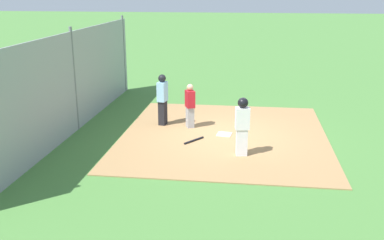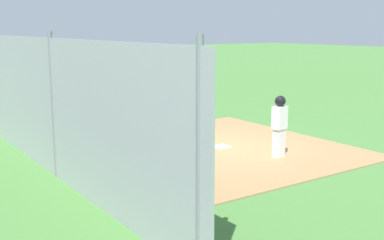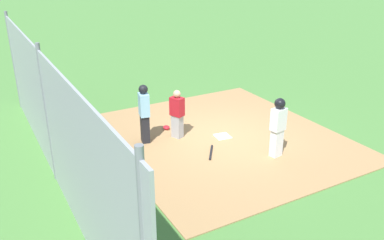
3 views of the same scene
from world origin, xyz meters
TOP-DOWN VIEW (x-y plane):
  - ground_plane at (0.00, 0.00)m, footprint 140.00×140.00m
  - dirt_infield at (0.00, 0.00)m, footprint 7.20×6.40m
  - home_plate at (0.00, 0.00)m, footprint 0.49×0.49m
  - catcher at (-0.64, -1.19)m, footprint 0.45×0.39m
  - umpire at (-0.80, -2.14)m, footprint 0.42×0.33m
  - runner at (1.73, 0.58)m, footprint 0.32×0.42m
  - baseball_bat at (0.76, -0.87)m, footprint 0.70×0.53m
  - catcher_mask at (-1.31, -1.23)m, footprint 0.24×0.20m
  - backstop_fence at (0.00, -4.86)m, footprint 12.00×0.10m

SIDE VIEW (x-z plane):
  - ground_plane at x=0.00m, z-range 0.00..0.00m
  - dirt_infield at x=0.00m, z-range 0.00..0.03m
  - home_plate at x=0.00m, z-range 0.03..0.05m
  - baseball_bat at x=0.76m, z-range 0.03..0.09m
  - catcher_mask at x=-1.31m, z-range 0.03..0.15m
  - catcher at x=-0.64m, z-range 0.05..1.51m
  - umpire at x=-0.80m, z-range 0.07..1.80m
  - runner at x=1.73m, z-range 0.15..1.80m
  - backstop_fence at x=0.00m, z-range -0.07..3.28m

